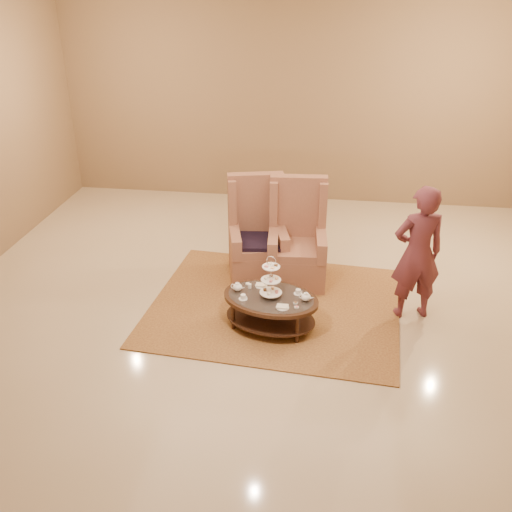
# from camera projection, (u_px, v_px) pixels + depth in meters

# --- Properties ---
(ground) EXTENTS (8.00, 8.00, 0.00)m
(ground) POSITION_uv_depth(u_px,v_px,m) (266.00, 317.00, 6.81)
(ground) COLOR beige
(ground) RESTS_ON ground
(ceiling) EXTENTS (8.00, 8.00, 0.02)m
(ceiling) POSITION_uv_depth(u_px,v_px,m) (266.00, 317.00, 6.81)
(ceiling) COLOR silver
(ceiling) RESTS_ON ground
(wall_back) EXTENTS (8.00, 0.04, 3.50)m
(wall_back) POSITION_uv_depth(u_px,v_px,m) (295.00, 100.00, 9.54)
(wall_back) COLOR #90714E
(wall_back) RESTS_ON ground
(rug) EXTENTS (3.18, 2.72, 0.02)m
(rug) POSITION_uv_depth(u_px,v_px,m) (275.00, 305.00, 7.03)
(rug) COLOR #A5783A
(rug) RESTS_ON ground
(tea_table) EXTENTS (1.24, 0.99, 0.92)m
(tea_table) POSITION_uv_depth(u_px,v_px,m) (271.00, 302.00, 6.47)
(tea_table) COLOR black
(tea_table) RESTS_ON ground
(armchair_left) EXTENTS (0.89, 0.91, 1.36)m
(armchair_left) POSITION_uv_depth(u_px,v_px,m) (257.00, 243.00, 7.56)
(armchair_left) COLOR #9A6148
(armchair_left) RESTS_ON ground
(armchair_right) EXTENTS (0.79, 0.81, 1.37)m
(armchair_right) POSITION_uv_depth(u_px,v_px,m) (297.00, 247.00, 7.46)
(armchair_right) COLOR #9A6148
(armchair_right) RESTS_ON ground
(person) EXTENTS (0.68, 0.53, 1.64)m
(person) POSITION_uv_depth(u_px,v_px,m) (417.00, 254.00, 6.50)
(person) COLOR #5D2831
(person) RESTS_ON ground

